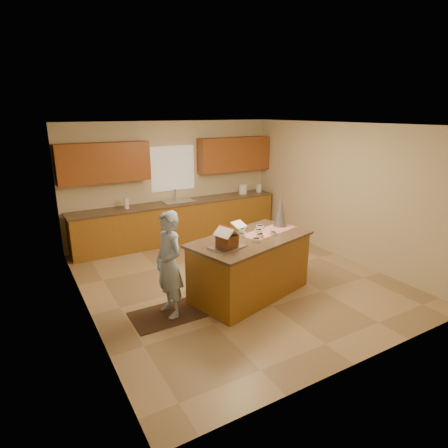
{
  "coord_description": "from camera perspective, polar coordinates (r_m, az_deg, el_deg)",
  "views": [
    {
      "loc": [
        -3.25,
        -5.26,
        2.9
      ],
      "look_at": [
        -0.1,
        0.2,
        1.0
      ],
      "focal_mm": 30.05,
      "sensor_mm": 36.0,
      "label": 1
    }
  ],
  "objects": [
    {
      "name": "canister_b",
      "position": [
        9.38,
        3.0,
        5.35
      ],
      "size": [
        0.17,
        0.17,
        0.25
      ],
      "primitive_type": "cylinder",
      "color": "white",
      "rests_on": "back_counter_top"
    },
    {
      "name": "gingerbread_house",
      "position": [
        5.46,
        0.47,
        -2.27
      ],
      "size": [
        0.36,
        0.36,
        0.3
      ],
      "color": "brown",
      "rests_on": "baking_tray"
    },
    {
      "name": "island_top",
      "position": [
        5.96,
        4.07,
        -2.3
      ],
      "size": [
        2.2,
        1.52,
        0.04
      ],
      "primitive_type": "cube",
      "rotation": [
        0.0,
        0.0,
        0.26
      ],
      "color": "brown",
      "rests_on": "island_base"
    },
    {
      "name": "canister_a",
      "position": [
        9.36,
        2.74,
        5.2
      ],
      "size": [
        0.15,
        0.15,
        0.21
      ],
      "primitive_type": "cylinder",
      "color": "white",
      "rests_on": "back_counter_top"
    },
    {
      "name": "ceiling",
      "position": [
        6.19,
        1.79,
        14.91
      ],
      "size": [
        5.5,
        5.5,
        0.0
      ],
      "primitive_type": "plane",
      "color": "silver",
      "rests_on": "floor"
    },
    {
      "name": "stone_accent",
      "position": [
        4.82,
        -18.97,
        -4.23
      ],
      "size": [
        0.0,
        2.5,
        2.5
      ],
      "primitive_type": "plane",
      "rotation": [
        1.57,
        0.0,
        1.57
      ],
      "color": "gray",
      "rests_on": "wall_left"
    },
    {
      "name": "paper_towel",
      "position": [
        8.2,
        -14.64,
        3.07
      ],
      "size": [
        0.1,
        0.1,
        0.23
      ],
      "primitive_type": "cylinder",
      "color": "white",
      "rests_on": "back_counter_top"
    },
    {
      "name": "faucet",
      "position": [
        8.73,
        -7.44,
        4.47
      ],
      "size": [
        0.03,
        0.03,
        0.28
      ],
      "primitive_type": "cylinder",
      "color": "silver",
      "rests_on": "back_counter_top"
    },
    {
      "name": "window_curtain",
      "position": [
        8.71,
        -7.82,
        8.37
      ],
      "size": [
        1.05,
        0.03,
        1.0
      ],
      "primitive_type": "cube",
      "color": "white",
      "rests_on": "wall_back"
    },
    {
      "name": "candy_bowls",
      "position": [
        6.08,
        4.26,
        -1.4
      ],
      "size": [
        0.85,
        0.65,
        0.06
      ],
      "color": "green",
      "rests_on": "island_top"
    },
    {
      "name": "back_counter_top",
      "position": [
        8.6,
        -6.93,
        3.21
      ],
      "size": [
        4.85,
        0.63,
        0.04
      ],
      "primitive_type": "cube",
      "color": "brown",
      "rests_on": "back_counter_base"
    },
    {
      "name": "wall_left",
      "position": [
        5.54,
        -20.95,
        -0.64
      ],
      "size": [
        5.5,
        5.5,
        0.0
      ],
      "primitive_type": "plane",
      "color": "beige",
      "rests_on": "floor"
    },
    {
      "name": "tinsel_tree",
      "position": [
        6.52,
        8.59,
        2.13
      ],
      "size": [
        0.29,
        0.29,
        0.59
      ],
      "primitive_type": "cone",
      "rotation": [
        0.0,
        0.0,
        0.26
      ],
      "color": "#B9B8C6",
      "rests_on": "island_top"
    },
    {
      "name": "wall_front",
      "position": [
        4.39,
        20.9,
        -5.09
      ],
      "size": [
        5.5,
        5.5,
        0.0
      ],
      "primitive_type": "plane",
      "color": "beige",
      "rests_on": "floor"
    },
    {
      "name": "canister_c",
      "position": [
        9.64,
        5.33,
        5.44
      ],
      "size": [
        0.13,
        0.13,
        0.19
      ],
      "primitive_type": "cylinder",
      "color": "white",
      "rests_on": "back_counter_top"
    },
    {
      "name": "sink",
      "position": [
        8.61,
        -6.93,
        3.15
      ],
      "size": [
        0.7,
        0.45,
        0.12
      ],
      "primitive_type": "cube",
      "color": "silver",
      "rests_on": "back_counter_top"
    },
    {
      "name": "floor",
      "position": [
        6.83,
        1.58,
        -8.36
      ],
      "size": [
        5.5,
        5.5,
        0.0
      ],
      "primitive_type": "plane",
      "color": "tan",
      "rests_on": "ground"
    },
    {
      "name": "boy",
      "position": [
        5.45,
        -8.37,
        -6.12
      ],
      "size": [
        0.43,
        0.61,
        1.57
      ],
      "primitive_type": "imported",
      "rotation": [
        0.0,
        0.0,
        -1.46
      ],
      "color": "#9EB8E0",
      "rests_on": "rug"
    },
    {
      "name": "wall_back",
      "position": [
        8.78,
        -7.82,
        6.46
      ],
      "size": [
        5.5,
        5.5,
        0.0
      ],
      "primitive_type": "plane",
      "color": "beige",
      "rests_on": "floor"
    },
    {
      "name": "back_counter_base",
      "position": [
        8.72,
        -6.83,
        0.28
      ],
      "size": [
        4.8,
        0.6,
        0.88
      ],
      "primitive_type": "cube",
      "color": "#99631F",
      "rests_on": "floor"
    },
    {
      "name": "wall_right",
      "position": [
        7.95,
        17.28,
        4.77
      ],
      "size": [
        5.5,
        5.5,
        0.0
      ],
      "primitive_type": "plane",
      "color": "beige",
      "rests_on": "floor"
    },
    {
      "name": "island_base",
      "position": [
        6.13,
        3.97,
        -6.63
      ],
      "size": [
        2.1,
        1.42,
        0.94
      ],
      "primitive_type": "cube",
      "rotation": [
        0.0,
        0.0,
        0.26
      ],
      "color": "#99631F",
      "rests_on": "floor"
    },
    {
      "name": "baking_tray",
      "position": [
        5.51,
        0.46,
        -3.5
      ],
      "size": [
        0.57,
        0.48,
        0.03
      ],
      "primitive_type": "cube",
      "rotation": [
        0.0,
        0.0,
        0.26
      ],
      "color": "silver",
      "rests_on": "island_top"
    },
    {
      "name": "cookbook",
      "position": [
        6.29,
        2.27,
        -0.1
      ],
      "size": [
        0.27,
        0.24,
        0.1
      ],
      "primitive_type": "cube",
      "rotation": [
        -1.13,
        0.0,
        0.26
      ],
      "color": "white",
      "rests_on": "island_top"
    },
    {
      "name": "rug",
      "position": [
        5.79,
        -8.51,
        -13.44
      ],
      "size": [
        1.07,
        0.69,
        0.01
      ],
      "primitive_type": "cube",
      "color": "black",
      "rests_on": "floor"
    },
    {
      "name": "table_runner",
      "position": [
        6.3,
        6.94,
        -1.07
      ],
      "size": [
        1.13,
        0.64,
        0.01
      ],
      "primitive_type": "cube",
      "rotation": [
        0.0,
        0.0,
        0.26
      ],
      "color": "#AB0C13",
      "rests_on": "island_top"
    },
    {
      "name": "upper_cabinet_left",
      "position": [
        8.08,
        -17.81,
        8.88
      ],
      "size": [
        1.85,
        0.35,
        0.8
      ],
      "primitive_type": "cube",
      "color": "brown",
      "rests_on": "wall_back"
    },
    {
      "name": "upper_cabinet_right",
      "position": [
        9.24,
        1.55,
        10.56
      ],
      "size": [
        1.85,
        0.35,
        0.8
      ],
      "primitive_type": "cube",
      "color": "brown",
      "rests_on": "wall_back"
    }
  ]
}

